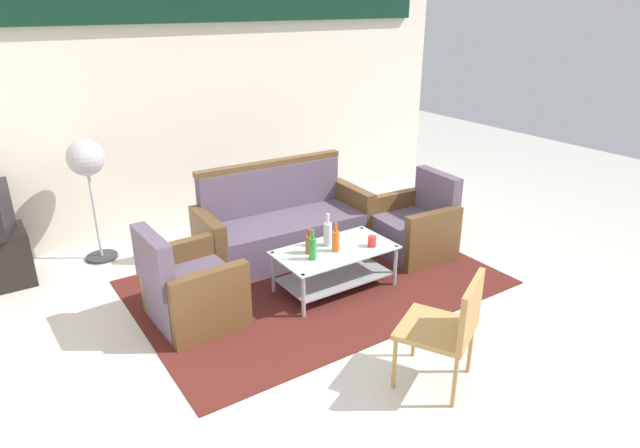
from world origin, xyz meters
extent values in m
plane|color=beige|center=(0.00, 0.00, 0.00)|extent=(14.00, 14.00, 0.00)
cube|color=silver|center=(0.00, 3.06, 1.40)|extent=(6.52, 0.12, 2.80)
cube|color=black|center=(0.00, 2.97, 2.47)|extent=(5.76, 0.08, 0.36)
cube|color=#511E19|center=(0.02, 0.89, 0.01)|extent=(3.29, 2.23, 0.01)
cube|color=#5B4C60|center=(0.08, 1.55, 0.22)|extent=(1.63, 0.77, 0.42)
cube|color=#5B4C60|center=(0.09, 1.87, 0.67)|extent=(1.60, 0.21, 0.48)
cube|color=brown|center=(0.92, 1.52, 0.32)|extent=(0.15, 0.70, 0.62)
cube|color=brown|center=(-0.76, 1.59, 0.32)|extent=(0.15, 0.70, 0.62)
cube|color=brown|center=(0.09, 1.87, 0.94)|extent=(1.64, 0.17, 0.06)
cube|color=#5B4C60|center=(-1.18, 0.92, 0.21)|extent=(0.68, 0.62, 0.40)
cube|color=#5B4C60|center=(-1.49, 0.91, 0.64)|extent=(0.14, 0.60, 0.45)
cube|color=brown|center=(-1.19, 1.25, 0.30)|extent=(0.66, 0.12, 0.58)
cube|color=brown|center=(-1.17, 0.59, 0.30)|extent=(0.66, 0.12, 0.58)
cube|color=#5B4C60|center=(1.21, 0.87, 0.21)|extent=(0.70, 0.65, 0.40)
cube|color=#5B4C60|center=(1.52, 0.85, 0.64)|extent=(0.16, 0.61, 0.45)
cube|color=brown|center=(1.19, 0.54, 0.30)|extent=(0.67, 0.15, 0.58)
cube|color=brown|center=(1.24, 1.20, 0.30)|extent=(0.67, 0.15, 0.58)
cube|color=silver|center=(0.10, 0.70, 0.40)|extent=(1.10, 0.60, 0.02)
cube|color=#9E9EA5|center=(0.10, 0.70, 0.13)|extent=(1.00, 0.52, 0.02)
cylinder|color=#9E9EA5|center=(-0.41, 0.96, 0.21)|extent=(0.04, 0.04, 0.40)
cylinder|color=#9E9EA5|center=(0.61, 0.96, 0.21)|extent=(0.04, 0.04, 0.40)
cylinder|color=#9E9EA5|center=(-0.41, 0.44, 0.21)|extent=(0.04, 0.04, 0.40)
cylinder|color=#9E9EA5|center=(0.61, 0.44, 0.21)|extent=(0.04, 0.04, 0.40)
cylinder|color=silver|center=(0.09, 0.81, 0.52)|extent=(0.08, 0.08, 0.22)
cylinder|color=silver|center=(0.09, 0.81, 0.68)|extent=(0.03, 0.03, 0.09)
cylinder|color=#D85919|center=(0.08, 0.66, 0.50)|extent=(0.07, 0.07, 0.19)
cylinder|color=#D85919|center=(0.08, 0.66, 0.64)|extent=(0.03, 0.03, 0.08)
cylinder|color=brown|center=(-0.14, 0.76, 0.49)|extent=(0.08, 0.08, 0.16)
cylinder|color=brown|center=(-0.14, 0.76, 0.61)|extent=(0.03, 0.03, 0.07)
cylinder|color=#2D8C38|center=(-0.19, 0.64, 0.51)|extent=(0.07, 0.07, 0.20)
cylinder|color=#2D8C38|center=(-0.19, 0.64, 0.65)|extent=(0.03, 0.03, 0.08)
cylinder|color=red|center=(0.42, 0.56, 0.46)|extent=(0.08, 0.08, 0.10)
cylinder|color=#2D2D33|center=(-1.56, 2.60, 0.01)|extent=(0.32, 0.32, 0.03)
cylinder|color=#B2B2B7|center=(-1.56, 2.60, 0.51)|extent=(0.03, 0.03, 0.95)
sphere|color=#B2B2B7|center=(-1.56, 2.60, 1.09)|extent=(0.36, 0.36, 0.36)
cube|color=#AD844C|center=(-0.10, -0.78, 0.42)|extent=(0.65, 0.65, 0.04)
cube|color=#AD844C|center=(0.01, -0.97, 0.64)|extent=(0.44, 0.26, 0.40)
cylinder|color=#AD844C|center=(-0.38, -0.69, 0.21)|extent=(0.03, 0.03, 0.42)
cylinder|color=#AD844C|center=(-0.01, -0.49, 0.21)|extent=(0.03, 0.03, 0.42)
cylinder|color=#AD844C|center=(-0.18, -1.06, 0.21)|extent=(0.03, 0.03, 0.42)
cylinder|color=#AD844C|center=(0.19, -0.86, 0.21)|extent=(0.03, 0.03, 0.42)
camera|label=1|loc=(-2.55, -3.00, 2.52)|focal=30.77mm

